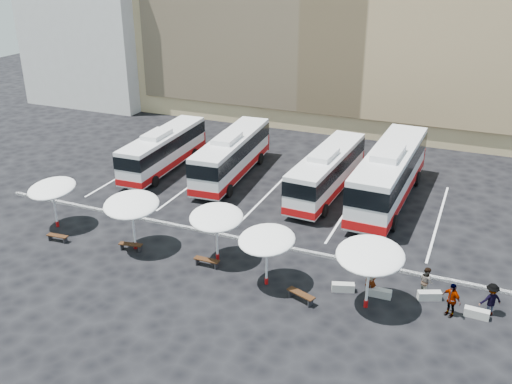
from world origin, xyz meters
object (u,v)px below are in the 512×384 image
at_px(conc_bench_0, 343,287).
at_px(passenger_1, 427,281).
at_px(wood_bench_0, 57,237).
at_px(wood_bench_2, 207,261).
at_px(conc_bench_3, 477,313).
at_px(sunshade_3, 267,240).
at_px(passenger_2, 451,300).
at_px(wood_bench_1, 131,245).
at_px(bus_2, 327,171).
at_px(sunshade_2, 216,217).
at_px(conc_bench_1, 380,293).
at_px(bus_0, 164,149).
at_px(passenger_3, 491,299).
at_px(sunshade_4, 370,255).
at_px(conc_bench_2, 429,295).
at_px(bus_3, 389,173).
at_px(wood_bench_3, 301,295).
at_px(sunshade_0, 52,188).
at_px(passenger_0, 371,281).
at_px(bus_1, 232,154).
at_px(sunshade_1, 131,205).

height_order(conc_bench_0, passenger_1, passenger_1).
xyz_separation_m(wood_bench_0, wood_bench_2, (9.81, 0.91, 0.03)).
bearing_deg(passenger_1, conc_bench_3, -148.20).
bearing_deg(passenger_1, wood_bench_0, 61.01).
distance_m(sunshade_3, passenger_2, 9.55).
bearing_deg(wood_bench_1, bus_2, 56.45).
relative_size(sunshade_2, passenger_1, 2.42).
bearing_deg(wood_bench_2, conc_bench_3, 3.39).
bearing_deg(passenger_2, conc_bench_1, -151.26).
xyz_separation_m(bus_0, passenger_1, (21.94, -10.35, -0.93)).
xyz_separation_m(passenger_2, passenger_3, (1.77, 0.84, -0.04)).
relative_size(sunshade_4, conc_bench_3, 3.11).
relative_size(wood_bench_1, passenger_2, 0.81).
height_order(bus_2, conc_bench_2, bus_2).
distance_m(sunshade_2, wood_bench_2, 2.54).
bearing_deg(passenger_3, conc_bench_1, -25.05).
height_order(wood_bench_2, passenger_3, passenger_3).
bearing_deg(conc_bench_0, passenger_2, -0.58).
relative_size(bus_0, wood_bench_1, 7.33).
xyz_separation_m(sunshade_2, sunshade_4, (8.96, -1.32, 0.26)).
distance_m(passenger_1, passenger_2, 1.92).
bearing_deg(passenger_2, wood_bench_0, -143.14).
bearing_deg(bus_2, wood_bench_0, -131.50).
relative_size(bus_3, passenger_1, 8.29).
bearing_deg(conc_bench_3, conc_bench_0, -177.44).
bearing_deg(wood_bench_2, wood_bench_3, -11.31).
distance_m(bus_2, wood_bench_2, 12.99).
bearing_deg(bus_3, bus_2, -172.38).
bearing_deg(wood_bench_0, passenger_2, 3.53).
relative_size(sunshade_0, sunshade_3, 1.00).
relative_size(sunshade_4, wood_bench_0, 2.65).
bearing_deg(passenger_0, bus_3, 79.57).
xyz_separation_m(bus_0, sunshade_0, (-1.05, -11.55, 0.94)).
xyz_separation_m(conc_bench_1, passenger_1, (2.13, 1.11, 0.59)).
distance_m(bus_3, conc_bench_0, 12.51).
xyz_separation_m(wood_bench_1, conc_bench_2, (17.07, 1.64, -0.11)).
height_order(bus_1, passenger_0, bus_1).
height_order(wood_bench_1, conc_bench_0, conc_bench_0).
bearing_deg(bus_1, sunshade_3, -62.22).
height_order(sunshade_4, wood_bench_0, sunshade_4).
bearing_deg(conc_bench_3, passenger_3, 43.08).
distance_m(wood_bench_2, conc_bench_1, 9.70).
height_order(wood_bench_3, conc_bench_2, wood_bench_3).
distance_m(wood_bench_0, conc_bench_1, 19.55).
relative_size(bus_3, conc_bench_3, 11.32).
bearing_deg(wood_bench_0, conc_bench_0, 4.78).
height_order(bus_1, passenger_3, bus_1).
height_order(sunshade_1, conc_bench_0, sunshade_1).
xyz_separation_m(wood_bench_1, wood_bench_3, (11.04, -1.09, 0.04)).
relative_size(conc_bench_3, passenger_0, 0.72).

